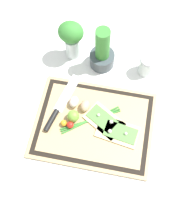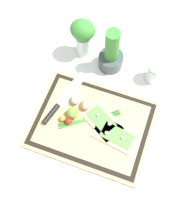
{
  "view_description": "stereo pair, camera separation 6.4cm",
  "coord_description": "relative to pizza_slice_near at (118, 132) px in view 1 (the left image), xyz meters",
  "views": [
    {
      "loc": [
        0.08,
        -0.36,
        1.05
      ],
      "look_at": [
        0.0,
        0.05,
        0.03
      ],
      "focal_mm": 42.0,
      "sensor_mm": 36.0,
      "label": 1
    },
    {
      "loc": [
        0.14,
        -0.34,
        1.05
      ],
      "look_at": [
        0.0,
        0.05,
        0.03
      ],
      "focal_mm": 42.0,
      "sensor_mm": 36.0,
      "label": 2
    }
  ],
  "objects": [
    {
      "name": "egg_brown",
      "position": [
        -0.16,
        0.08,
        0.01
      ],
      "size": [
        0.04,
        0.05,
        0.04
      ],
      "primitive_type": "ellipsoid",
      "color": "tan",
      "rests_on": "cutting_board"
    },
    {
      "name": "egg_pink",
      "position": [
        -0.21,
        0.09,
        0.01
      ],
      "size": [
        0.04,
        0.05,
        0.04
      ],
      "primitive_type": "ellipsoid",
      "color": "beige",
      "rests_on": "cutting_board"
    },
    {
      "name": "lime",
      "position": [
        -0.19,
        0.03,
        0.02
      ],
      "size": [
        0.05,
        0.05,
        0.05
      ],
      "primitive_type": "sphere",
      "color": "#70A838",
      "rests_on": "cutting_board"
    },
    {
      "name": "scallion_bunch",
      "position": [
        -0.12,
        0.03,
        -0.0
      ],
      "size": [
        0.24,
        0.17,
        0.01
      ],
      "color": "#388433",
      "rests_on": "cutting_board"
    },
    {
      "name": "knife",
      "position": [
        -0.27,
        0.04,
        0.0
      ],
      "size": [
        0.1,
        0.29,
        0.02
      ],
      "color": "silver",
      "rests_on": "cutting_board"
    },
    {
      "name": "herb_glass",
      "position": [
        -0.27,
        0.35,
        0.1
      ],
      "size": [
        0.11,
        0.1,
        0.2
      ],
      "color": "silver",
      "rests_on": "ground_plane"
    },
    {
      "name": "cherry_tomato_red",
      "position": [
        -0.2,
        -0.01,
        0.01
      ],
      "size": [
        0.03,
        0.03,
        0.03
      ],
      "primitive_type": "sphere",
      "color": "red",
      "rests_on": "cutting_board"
    },
    {
      "name": "pizza_slice_far",
      "position": [
        -0.07,
        0.04,
        0.0
      ],
      "size": [
        0.19,
        0.17,
        0.02
      ],
      "color": "beige",
      "rests_on": "cutting_board"
    },
    {
      "name": "cherry_tomato_yellow",
      "position": [
        -0.23,
        -0.01,
        0.01
      ],
      "size": [
        0.03,
        0.03,
        0.03
      ],
      "primitive_type": "sphere",
      "color": "gold",
      "rests_on": "cutting_board"
    },
    {
      "name": "cutting_board",
      "position": [
        -0.11,
        0.02,
        -0.01
      ],
      "size": [
        0.5,
        0.38,
        0.02
      ],
      "color": "tan",
      "rests_on": "ground_plane"
    },
    {
      "name": "ground_plane",
      "position": [
        -0.11,
        0.02,
        -0.02
      ],
      "size": [
        6.0,
        6.0,
        0.0
      ],
      "primitive_type": "plane",
      "color": "white"
    },
    {
      "name": "herb_pot",
      "position": [
        -0.13,
        0.33,
        0.06
      ],
      "size": [
        0.11,
        0.11,
        0.22
      ],
      "color": "#3D474C",
      "rests_on": "ground_plane"
    },
    {
      "name": "sauce_jar",
      "position": [
        0.08,
        0.32,
        0.02
      ],
      "size": [
        0.07,
        0.07,
        0.1
      ],
      "color": "silver",
      "rests_on": "ground_plane"
    },
    {
      "name": "pizza_slice_near",
      "position": [
        0.0,
        0.0,
        0.0
      ],
      "size": [
        0.18,
        0.12,
        0.02
      ],
      "color": "beige",
      "rests_on": "cutting_board"
    }
  ]
}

